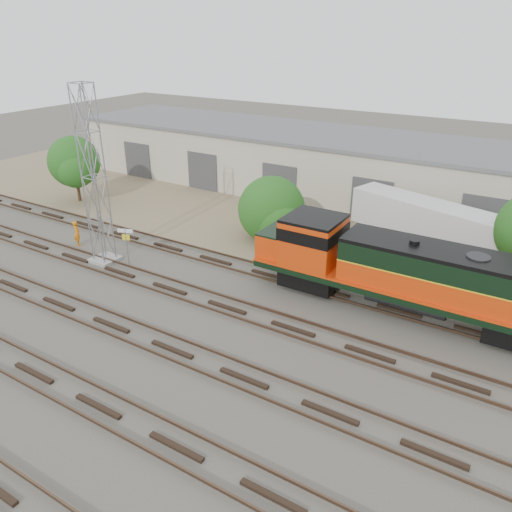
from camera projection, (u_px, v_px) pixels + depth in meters
The scene contains 11 objects.
ground at pixel (210, 321), 25.65m from camera, with size 140.00×140.00×0.00m, color #47423A.
dirt_strip at pixel (330, 229), 37.24m from camera, with size 80.00×16.00×0.02m, color #726047.
tracks at pixel (172, 349), 23.30m from camera, with size 80.00×20.40×0.28m.
warehouse at pixel (370, 170), 42.27m from camera, with size 58.40×10.40×5.30m.
locomotive at pixel (404, 272), 25.51m from camera, with size 17.02×2.99×4.09m.
signal_tower at pixel (94, 181), 30.02m from camera, with size 1.61×1.61×10.95m.
sign_post at pixel (126, 239), 31.19m from camera, with size 0.93×0.41×2.40m.
worker at pixel (77, 233), 34.15m from camera, with size 0.64×0.42×1.76m, color orange.
semi_trailer at pixel (438, 225), 31.85m from camera, with size 11.71×5.57×3.55m.
tree_west at pixel (74, 164), 41.56m from camera, with size 4.48×4.27×5.59m.
tree_mid at pixel (273, 213), 34.77m from camera, with size 4.96×4.73×4.73m.
Camera 1 is at (13.44, -17.38, 13.85)m, focal length 35.00 mm.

